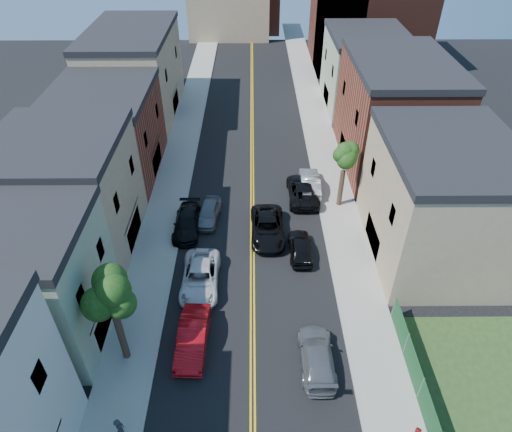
{
  "coord_description": "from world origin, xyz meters",
  "views": [
    {
      "loc": [
        0.08,
        -2.96,
        24.42
      ],
      "look_at": [
        0.31,
        25.87,
        2.0
      ],
      "focal_mm": 31.51,
      "sensor_mm": 36.0,
      "label": 1
    }
  ],
  "objects_px": {
    "grey_car_right": "(317,356)",
    "pedestrian_left": "(120,430)",
    "black_suv_lane": "(267,228)",
    "grey_car_left": "(209,212)",
    "silver_car_right": "(310,183)",
    "black_car_right": "(300,247)",
    "black_car_left": "(187,222)",
    "white_pickup": "(200,277)",
    "red_sedan": "(193,337)",
    "dark_car_right_far": "(303,190)"
  },
  "relations": [
    {
      "from": "white_pickup",
      "to": "silver_car_right",
      "type": "distance_m",
      "value": 15.45
    },
    {
      "from": "silver_car_right",
      "to": "pedestrian_left",
      "type": "xyz_separation_m",
      "value": [
        -12.43,
        -23.71,
        0.27
      ]
    },
    {
      "from": "grey_car_right",
      "to": "black_suv_lane",
      "type": "bearing_deg",
      "value": -77.88
    },
    {
      "from": "dark_car_right_far",
      "to": "black_suv_lane",
      "type": "relative_size",
      "value": 0.99
    },
    {
      "from": "black_car_right",
      "to": "silver_car_right",
      "type": "bearing_deg",
      "value": -100.92
    },
    {
      "from": "black_car_right",
      "to": "grey_car_right",
      "type": "bearing_deg",
      "value": 90.35
    },
    {
      "from": "grey_car_left",
      "to": "silver_car_right",
      "type": "distance_m",
      "value": 10.3
    },
    {
      "from": "white_pickup",
      "to": "grey_car_left",
      "type": "bearing_deg",
      "value": 89.93
    },
    {
      "from": "grey_car_left",
      "to": "black_suv_lane",
      "type": "bearing_deg",
      "value": -16.74
    },
    {
      "from": "silver_car_right",
      "to": "white_pickup",
      "type": "bearing_deg",
      "value": 54.56
    },
    {
      "from": "red_sedan",
      "to": "black_car_right",
      "type": "height_order",
      "value": "red_sedan"
    },
    {
      "from": "black_car_left",
      "to": "grey_car_right",
      "type": "xyz_separation_m",
      "value": [
        9.44,
        -13.18,
        -0.02
      ]
    },
    {
      "from": "black_car_right",
      "to": "silver_car_right",
      "type": "xyz_separation_m",
      "value": [
        1.67,
        9.03,
        0.08
      ]
    },
    {
      "from": "red_sedan",
      "to": "grey_car_left",
      "type": "distance_m",
      "value": 13.19
    },
    {
      "from": "red_sedan",
      "to": "white_pickup",
      "type": "bearing_deg",
      "value": 92.08
    },
    {
      "from": "black_car_left",
      "to": "black_suv_lane",
      "type": "height_order",
      "value": "black_suv_lane"
    },
    {
      "from": "grey_car_left",
      "to": "silver_car_right",
      "type": "bearing_deg",
      "value": 32.6
    },
    {
      "from": "red_sedan",
      "to": "black_car_right",
      "type": "xyz_separation_m",
      "value": [
        7.6,
        8.63,
        -0.09
      ]
    },
    {
      "from": "black_car_right",
      "to": "black_suv_lane",
      "type": "xyz_separation_m",
      "value": [
        -2.54,
        2.35,
        0.08
      ]
    },
    {
      "from": "white_pickup",
      "to": "pedestrian_left",
      "type": "xyz_separation_m",
      "value": [
        -3.16,
        -11.35,
        0.29
      ]
    },
    {
      "from": "silver_car_right",
      "to": "grey_car_left",
      "type": "bearing_deg",
      "value": 27.23
    },
    {
      "from": "grey_car_right",
      "to": "pedestrian_left",
      "type": "relative_size",
      "value": 2.71
    },
    {
      "from": "black_suv_lane",
      "to": "pedestrian_left",
      "type": "relative_size",
      "value": 3.12
    },
    {
      "from": "pedestrian_left",
      "to": "black_suv_lane",
      "type": "bearing_deg",
      "value": -48.76
    },
    {
      "from": "black_car_left",
      "to": "grey_car_right",
      "type": "distance_m",
      "value": 16.22
    },
    {
      "from": "grey_car_left",
      "to": "grey_car_right",
      "type": "xyz_separation_m",
      "value": [
        7.74,
        -14.57,
        -0.01
      ]
    },
    {
      "from": "white_pickup",
      "to": "black_car_right",
      "type": "xyz_separation_m",
      "value": [
        7.6,
        3.33,
        -0.06
      ]
    },
    {
      "from": "red_sedan",
      "to": "black_car_left",
      "type": "bearing_deg",
      "value": 100.29
    },
    {
      "from": "black_car_left",
      "to": "black_suv_lane",
      "type": "xyz_separation_m",
      "value": [
        6.76,
        -0.81,
        0.06
      ]
    },
    {
      "from": "white_pickup",
      "to": "silver_car_right",
      "type": "relative_size",
      "value": 1.15
    },
    {
      "from": "red_sedan",
      "to": "pedestrian_left",
      "type": "relative_size",
      "value": 2.7
    },
    {
      "from": "white_pickup",
      "to": "dark_car_right_far",
      "type": "relative_size",
      "value": 0.99
    },
    {
      "from": "grey_car_left",
      "to": "black_car_right",
      "type": "height_order",
      "value": "grey_car_left"
    },
    {
      "from": "black_car_left",
      "to": "dark_car_right_far",
      "type": "bearing_deg",
      "value": 24.89
    },
    {
      "from": "grey_car_right",
      "to": "black_suv_lane",
      "type": "distance_m",
      "value": 12.66
    },
    {
      "from": "black_car_right",
      "to": "black_suv_lane",
      "type": "bearing_deg",
      "value": -43.2
    },
    {
      "from": "red_sedan",
      "to": "black_suv_lane",
      "type": "bearing_deg",
      "value": 67.34
    },
    {
      "from": "black_car_left",
      "to": "dark_car_right_far",
      "type": "relative_size",
      "value": 0.9
    },
    {
      "from": "black_car_left",
      "to": "white_pickup",
      "type": "bearing_deg",
      "value": -74.93
    },
    {
      "from": "red_sedan",
      "to": "white_pickup",
      "type": "relative_size",
      "value": 0.88
    },
    {
      "from": "silver_car_right",
      "to": "dark_car_right_far",
      "type": "xyz_separation_m",
      "value": [
        -0.79,
        -1.23,
        -0.02
      ]
    },
    {
      "from": "dark_car_right_far",
      "to": "black_suv_lane",
      "type": "distance_m",
      "value": 6.44
    },
    {
      "from": "black_car_right",
      "to": "pedestrian_left",
      "type": "xyz_separation_m",
      "value": [
        -10.76,
        -14.67,
        0.35
      ]
    },
    {
      "from": "red_sedan",
      "to": "black_car_right",
      "type": "relative_size",
      "value": 1.17
    },
    {
      "from": "pedestrian_left",
      "to": "black_car_left",
      "type": "bearing_deg",
      "value": -27.66
    },
    {
      "from": "white_pickup",
      "to": "black_car_left",
      "type": "bearing_deg",
      "value": 104.61
    },
    {
      "from": "grey_car_right",
      "to": "pedestrian_left",
      "type": "bearing_deg",
      "value": 23.02
    },
    {
      "from": "white_pickup",
      "to": "grey_car_left",
      "type": "distance_m",
      "value": 7.88
    },
    {
      "from": "grey_car_right",
      "to": "black_car_left",
      "type": "bearing_deg",
      "value": -54.5
    },
    {
      "from": "white_pickup",
      "to": "grey_car_left",
      "type": "xyz_separation_m",
      "value": [
        0.0,
        7.88,
        -0.06
      ]
    }
  ]
}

